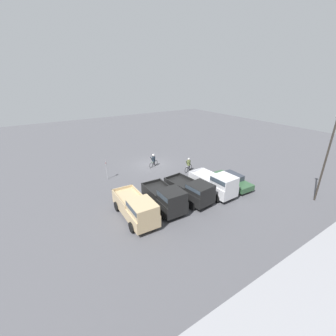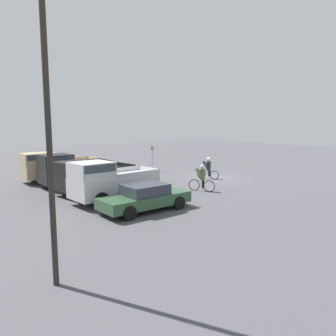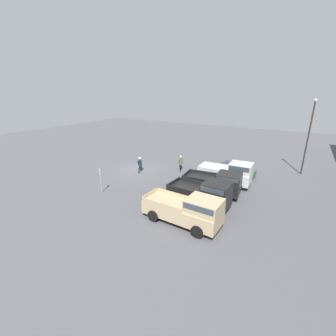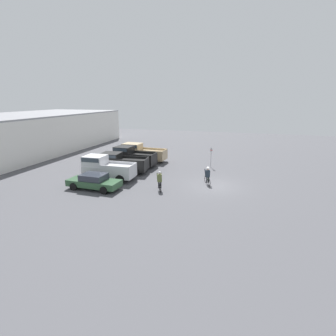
{
  "view_description": "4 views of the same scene",
  "coord_description": "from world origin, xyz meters",
  "px_view_note": "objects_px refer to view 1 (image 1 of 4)",
  "views": [
    {
      "loc": [
        13.61,
        24.62,
        11.08
      ],
      "look_at": [
        0.47,
        4.56,
        1.2
      ],
      "focal_mm": 24.0,
      "sensor_mm": 36.0,
      "label": 1
    },
    {
      "loc": [
        -17.04,
        19.96,
        4.55
      ],
      "look_at": [
        0.47,
        4.56,
        1.2
      ],
      "focal_mm": 35.0,
      "sensor_mm": 36.0,
      "label": 2
    },
    {
      "loc": [
        19.52,
        16.04,
        8.79
      ],
      "look_at": [
        0.47,
        4.56,
        1.2
      ],
      "focal_mm": 24.0,
      "sensor_mm": 36.0,
      "label": 3
    },
    {
      "loc": [
        -23.4,
        -2.54,
        7.86
      ],
      "look_at": [
        0.47,
        4.56,
        1.2
      ],
      "focal_mm": 28.0,
      "sensor_mm": 36.0,
      "label": 4
    }
  ],
  "objects_px": {
    "pickup_truck_1": "(191,190)",
    "fire_lane_sign": "(106,168)",
    "cyclist_1": "(189,165)",
    "pickup_truck_0": "(215,183)",
    "sedan_0": "(231,180)",
    "lamppost": "(327,154)",
    "pickup_truck_3": "(137,208)",
    "pickup_truck_2": "(166,198)",
    "cyclist_0": "(153,160)"
  },
  "relations": [
    {
      "from": "pickup_truck_2",
      "to": "cyclist_0",
      "type": "relative_size",
      "value": 2.84
    },
    {
      "from": "pickup_truck_0",
      "to": "cyclist_1",
      "type": "height_order",
      "value": "pickup_truck_0"
    },
    {
      "from": "sedan_0",
      "to": "cyclist_1",
      "type": "distance_m",
      "value": 5.86
    },
    {
      "from": "cyclist_1",
      "to": "lamppost",
      "type": "xyz_separation_m",
      "value": [
        -5.8,
        12.24,
        3.8
      ]
    },
    {
      "from": "pickup_truck_2",
      "to": "pickup_truck_0",
      "type": "bearing_deg",
      "value": 176.48
    },
    {
      "from": "cyclist_1",
      "to": "lamppost",
      "type": "distance_m",
      "value": 14.07
    },
    {
      "from": "pickup_truck_1",
      "to": "cyclist_1",
      "type": "relative_size",
      "value": 2.91
    },
    {
      "from": "sedan_0",
      "to": "pickup_truck_1",
      "type": "distance_m",
      "value": 5.58
    },
    {
      "from": "lamppost",
      "to": "pickup_truck_3",
      "type": "bearing_deg",
      "value": -22.38
    },
    {
      "from": "pickup_truck_3",
      "to": "cyclist_1",
      "type": "distance_m",
      "value": 11.45
    },
    {
      "from": "sedan_0",
      "to": "pickup_truck_1",
      "type": "height_order",
      "value": "pickup_truck_1"
    },
    {
      "from": "lamppost",
      "to": "pickup_truck_0",
      "type": "bearing_deg",
      "value": -40.15
    },
    {
      "from": "lamppost",
      "to": "fire_lane_sign",
      "type": "bearing_deg",
      "value": -45.76
    },
    {
      "from": "fire_lane_sign",
      "to": "pickup_truck_3",
      "type": "bearing_deg",
      "value": 86.16
    },
    {
      "from": "sedan_0",
      "to": "lamppost",
      "type": "xyz_separation_m",
      "value": [
        -4.46,
        6.53,
        3.97
      ]
    },
    {
      "from": "pickup_truck_1",
      "to": "cyclist_0",
      "type": "height_order",
      "value": "pickup_truck_1"
    },
    {
      "from": "pickup_truck_2",
      "to": "sedan_0",
      "type": "bearing_deg",
      "value": -179.48
    },
    {
      "from": "pickup_truck_3",
      "to": "fire_lane_sign",
      "type": "distance_m",
      "value": 9.04
    },
    {
      "from": "pickup_truck_1",
      "to": "pickup_truck_3",
      "type": "relative_size",
      "value": 0.91
    },
    {
      "from": "pickup_truck_1",
      "to": "pickup_truck_2",
      "type": "distance_m",
      "value": 2.85
    },
    {
      "from": "cyclist_1",
      "to": "lamppost",
      "type": "height_order",
      "value": "lamppost"
    },
    {
      "from": "cyclist_0",
      "to": "pickup_truck_1",
      "type": "bearing_deg",
      "value": 81.72
    },
    {
      "from": "sedan_0",
      "to": "pickup_truck_1",
      "type": "bearing_deg",
      "value": 0.77
    },
    {
      "from": "cyclist_1",
      "to": "fire_lane_sign",
      "type": "relative_size",
      "value": 0.75
    },
    {
      "from": "fire_lane_sign",
      "to": "pickup_truck_1",
      "type": "bearing_deg",
      "value": 119.25
    },
    {
      "from": "pickup_truck_1",
      "to": "fire_lane_sign",
      "type": "relative_size",
      "value": 2.18
    },
    {
      "from": "pickup_truck_2",
      "to": "lamppost",
      "type": "height_order",
      "value": "lamppost"
    },
    {
      "from": "fire_lane_sign",
      "to": "cyclist_0",
      "type": "bearing_deg",
      "value": -175.09
    },
    {
      "from": "sedan_0",
      "to": "pickup_truck_2",
      "type": "bearing_deg",
      "value": 0.52
    },
    {
      "from": "sedan_0",
      "to": "pickup_truck_2",
      "type": "relative_size",
      "value": 0.98
    },
    {
      "from": "pickup_truck_0",
      "to": "cyclist_0",
      "type": "bearing_deg",
      "value": -82.05
    },
    {
      "from": "sedan_0",
      "to": "pickup_truck_1",
      "type": "relative_size",
      "value": 0.93
    },
    {
      "from": "pickup_truck_0",
      "to": "pickup_truck_2",
      "type": "bearing_deg",
      "value": -3.52
    },
    {
      "from": "pickup_truck_1",
      "to": "pickup_truck_2",
      "type": "relative_size",
      "value": 1.05
    },
    {
      "from": "pickup_truck_1",
      "to": "pickup_truck_2",
      "type": "xyz_separation_m",
      "value": [
        2.85,
        0.0,
        0.07
      ]
    },
    {
      "from": "pickup_truck_2",
      "to": "lamppost",
      "type": "distance_m",
      "value": 14.82
    },
    {
      "from": "pickup_truck_1",
      "to": "fire_lane_sign",
      "type": "xyz_separation_m",
      "value": [
        5.05,
        -9.02,
        0.3
      ]
    },
    {
      "from": "sedan_0",
      "to": "pickup_truck_0",
      "type": "height_order",
      "value": "pickup_truck_0"
    },
    {
      "from": "pickup_truck_3",
      "to": "cyclist_1",
      "type": "height_order",
      "value": "pickup_truck_3"
    },
    {
      "from": "pickup_truck_2",
      "to": "pickup_truck_3",
      "type": "distance_m",
      "value": 2.8
    },
    {
      "from": "pickup_truck_2",
      "to": "cyclist_1",
      "type": "xyz_separation_m",
      "value": [
        -7.07,
        -5.78,
        -0.33
      ]
    },
    {
      "from": "lamppost",
      "to": "sedan_0",
      "type": "bearing_deg",
      "value": -55.69
    },
    {
      "from": "pickup_truck_0",
      "to": "sedan_0",
      "type": "bearing_deg",
      "value": -171.39
    },
    {
      "from": "pickup_truck_0",
      "to": "pickup_truck_3",
      "type": "relative_size",
      "value": 0.9
    },
    {
      "from": "sedan_0",
      "to": "pickup_truck_3",
      "type": "xyz_separation_m",
      "value": [
        11.22,
        0.08,
        0.45
      ]
    },
    {
      "from": "pickup_truck_1",
      "to": "pickup_truck_2",
      "type": "height_order",
      "value": "pickup_truck_2"
    },
    {
      "from": "pickup_truck_1",
      "to": "cyclist_0",
      "type": "bearing_deg",
      "value": -98.28
    },
    {
      "from": "pickup_truck_1",
      "to": "pickup_truck_3",
      "type": "xyz_separation_m",
      "value": [
        5.65,
        0.0,
        0.03
      ]
    },
    {
      "from": "fire_lane_sign",
      "to": "pickup_truck_0",
      "type": "bearing_deg",
      "value": 129.89
    },
    {
      "from": "fire_lane_sign",
      "to": "lamppost",
      "type": "height_order",
      "value": "lamppost"
    }
  ]
}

